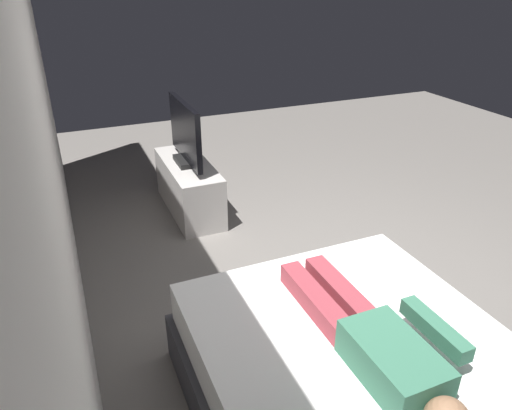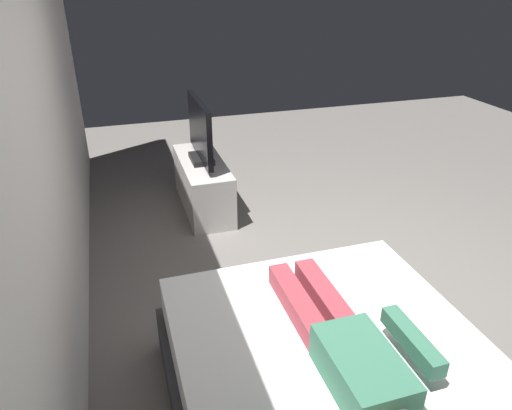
{
  "view_description": "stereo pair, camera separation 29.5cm",
  "coord_description": "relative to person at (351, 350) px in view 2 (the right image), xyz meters",
  "views": [
    {
      "loc": [
        -2.25,
        1.68,
        2.16
      ],
      "look_at": [
        0.45,
        0.53,
        0.69
      ],
      "focal_mm": 33.23,
      "sensor_mm": 36.0,
      "label": 1
    },
    {
      "loc": [
        -2.35,
        1.41,
        2.16
      ],
      "look_at": [
        0.45,
        0.53,
        0.69
      ],
      "focal_mm": 33.23,
      "sensor_mm": 36.0,
      "label": 2
    }
  ],
  "objects": [
    {
      "name": "ground_plane",
      "position": [
        0.94,
        -0.52,
        -0.62
      ],
      "size": [
        10.0,
        10.0,
        0.0
      ],
      "primitive_type": "plane",
      "color": "slate"
    },
    {
      "name": "back_wall",
      "position": [
        1.34,
        1.28,
        0.78
      ],
      "size": [
        6.4,
        0.1,
        2.8
      ],
      "primitive_type": "cube",
      "color": "silver",
      "rests_on": "ground"
    },
    {
      "name": "person",
      "position": [
        0.0,
        0.0,
        0.0
      ],
      "size": [
        1.26,
        0.46,
        0.18
      ],
      "color": "#387056",
      "rests_on": "bed"
    },
    {
      "name": "remote",
      "position": [
        0.15,
        -0.4,
        -0.07
      ],
      "size": [
        0.15,
        0.04,
        0.02
      ],
      "primitive_type": "cube",
      "color": "black",
      "rests_on": "bed"
    },
    {
      "name": "tv_stand",
      "position": [
        2.81,
        0.12,
        -0.37
      ],
      "size": [
        1.1,
        0.4,
        0.5
      ],
      "primitive_type": "cube",
      "color": "#B7B2AD",
      "rests_on": "ground"
    },
    {
      "name": "tv",
      "position": [
        2.81,
        0.12,
        0.16
      ],
      "size": [
        0.88,
        0.2,
        0.59
      ],
      "color": "black",
      "rests_on": "tv_stand"
    }
  ]
}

